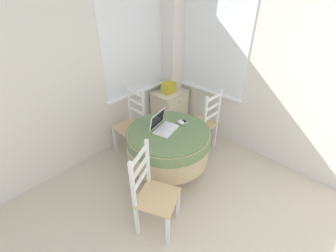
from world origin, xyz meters
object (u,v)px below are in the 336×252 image
object	(u,v)px
laptop	(163,126)
dining_chair_camera_near	(153,195)
dining_chair_near_back_window	(131,124)
dining_chair_near_right_window	(204,124)
corner_cabinet	(170,109)
storage_box	(169,87)
computer_mouse	(181,122)
cell_phone	(184,121)
round_dining_table	(169,142)

from	to	relation	value
laptop	dining_chair_camera_near	xyz separation A→B (m)	(-0.64, -0.48, -0.31)
dining_chair_near_back_window	dining_chair_near_right_window	size ratio (longest dim) A/B	1.00
laptop	corner_cabinet	world-z (taller)	laptop
laptop	dining_chair_near_back_window	xyz separation A→B (m)	(0.05, 0.71, -0.31)
dining_chair_camera_near	storage_box	size ratio (longest dim) A/B	4.58
computer_mouse	cell_phone	bearing A→B (deg)	7.01
dining_chair_near_right_window	storage_box	world-z (taller)	dining_chair_near_right_window
dining_chair_camera_near	dining_chair_near_back_window	bearing A→B (deg)	60.04
round_dining_table	corner_cabinet	bearing A→B (deg)	42.01
dining_chair_near_right_window	storage_box	bearing A→B (deg)	81.04
round_dining_table	laptop	size ratio (longest dim) A/B	2.90
computer_mouse	dining_chair_near_right_window	size ratio (longest dim) A/B	0.10
dining_chair_near_right_window	computer_mouse	bearing A→B (deg)	-177.96
dining_chair_near_back_window	dining_chair_camera_near	distance (m)	1.38
laptop	storage_box	world-z (taller)	laptop
dining_chair_near_right_window	corner_cabinet	xyz separation A→B (m)	(0.17, 0.85, -0.12)
round_dining_table	dining_chair_near_back_window	distance (m)	0.79
round_dining_table	storage_box	bearing A→B (deg)	42.88
dining_chair_near_back_window	computer_mouse	bearing A→B (deg)	-76.41
dining_chair_near_back_window	cell_phone	bearing A→B (deg)	-71.41
round_dining_table	corner_cabinet	xyz separation A→B (m)	(0.96, 0.86, -0.20)
cell_phone	laptop	bearing A→B (deg)	166.24
cell_phone	corner_cabinet	size ratio (longest dim) A/B	0.17
laptop	storage_box	bearing A→B (deg)	39.71
dining_chair_camera_near	computer_mouse	bearing A→B (deg)	24.31
storage_box	dining_chair_camera_near	bearing A→B (deg)	-141.40
round_dining_table	dining_chair_camera_near	distance (m)	0.78
round_dining_table	corner_cabinet	size ratio (longest dim) A/B	1.55
dining_chair_camera_near	corner_cabinet	distance (m)	2.06
computer_mouse	storage_box	size ratio (longest dim) A/B	0.46
computer_mouse	dining_chair_camera_near	size ratio (longest dim) A/B	0.10
dining_chair_near_right_window	corner_cabinet	distance (m)	0.88
round_dining_table	storage_box	distance (m)	1.27
laptop	dining_chair_near_right_window	size ratio (longest dim) A/B	0.36
dining_chair_near_right_window	storage_box	size ratio (longest dim) A/B	4.58
computer_mouse	cell_phone	xyz separation A→B (m)	(0.07, 0.01, -0.02)
dining_chair_camera_near	corner_cabinet	world-z (taller)	dining_chair_camera_near
dining_chair_near_back_window	corner_cabinet	distance (m)	0.94
cell_phone	dining_chair_near_right_window	size ratio (longest dim) A/B	0.12
corner_cabinet	storage_box	distance (m)	0.43
computer_mouse	dining_chair_camera_near	xyz separation A→B (m)	(-0.88, -0.40, -0.29)
dining_chair_near_back_window	storage_box	world-z (taller)	dining_chair_near_back_window
computer_mouse	dining_chair_near_back_window	size ratio (longest dim) A/B	0.10
laptop	corner_cabinet	distance (m)	1.33
dining_chair_camera_near	storage_box	bearing A→B (deg)	38.60
corner_cabinet	laptop	bearing A→B (deg)	-141.09
round_dining_table	computer_mouse	xyz separation A→B (m)	(0.22, -0.01, 0.21)
dining_chair_camera_near	cell_phone	bearing A→B (deg)	23.11
laptop	computer_mouse	bearing A→B (deg)	-19.62
cell_phone	corner_cabinet	xyz separation A→B (m)	(0.66, 0.86, -0.39)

